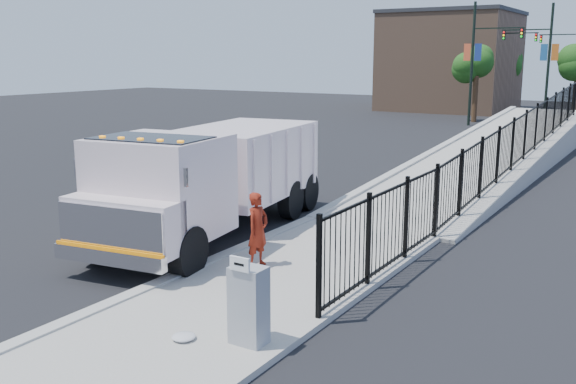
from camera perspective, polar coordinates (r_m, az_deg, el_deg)
The scene contains 17 objects.
ground at distance 14.74m, azimuth -5.67°, elevation -6.04°, with size 120.00×120.00×0.00m, color black.
sidewalk at distance 12.12m, azimuth -4.12°, elevation -9.75°, with size 3.55×12.00×0.12m, color #9E998E.
curb at distance 13.27m, azimuth -10.95°, elevation -7.90°, with size 0.30×12.00×0.16m, color #ADAAA3.
ramp at distance 28.23m, azimuth 18.09°, elevation 2.12°, with size 3.95×24.00×1.70m, color #9E998E.
iron_fence at distance 23.92m, azimuth 19.23°, elevation 2.55°, with size 0.10×28.00×1.80m, color black.
truck at distance 16.30m, azimuth -7.00°, elevation 1.53°, with size 3.79×8.65×2.86m.
worker at distance 13.70m, azimuth -2.71°, elevation -3.35°, with size 0.59×0.38×1.61m, color maroon.
utility_cabinet at distance 10.15m, azimuth -3.51°, elevation -10.02°, with size 0.55×0.40×1.25m, color gray.
arrow_sign at distance 9.73m, azimuth -4.32°, elevation -6.41°, with size 0.35×0.04×0.22m, color white.
debris at distance 10.59m, azimuth -9.26°, elevation -12.57°, with size 0.39×0.39×0.10m, color silver.
light_pole_0 at distance 44.58m, azimuth 16.44°, elevation 11.27°, with size 3.77×0.22×8.00m.
light_pole_1 at distance 47.31m, azimuth 21.81°, elevation 10.93°, with size 3.78×0.22×8.00m.
light_pole_2 at distance 54.47m, azimuth 18.19°, elevation 11.21°, with size 3.77×0.22×8.00m.
light_pole_3 at distance 58.90m, azimuth 24.11°, elevation 10.79°, with size 3.78×0.22×8.00m.
tree_0 at distance 47.12m, azimuth 16.45°, elevation 10.74°, with size 2.24×2.24×5.12m.
tree_2 at distance 60.40m, azimuth 18.79°, elevation 10.80°, with size 2.76×2.76×5.38m.
building at distance 57.84m, azimuth 14.26°, elevation 11.08°, with size 10.00×10.00×8.00m, color #8C664C.
Camera 1 is at (8.55, -11.11, 4.54)m, focal length 40.00 mm.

